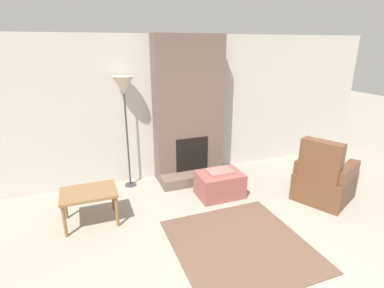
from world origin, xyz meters
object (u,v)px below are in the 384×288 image
object	(u,v)px
ottoman	(220,184)
floor_lamp_left	(124,89)
side_table	(89,195)
armchair	(323,182)

from	to	relation	value
ottoman	floor_lamp_left	xyz separation A→B (m)	(-1.33, 0.93, 1.51)
ottoman	side_table	world-z (taller)	side_table
side_table	floor_lamp_left	xyz separation A→B (m)	(0.73, 0.99, 1.30)
side_table	floor_lamp_left	distance (m)	1.78
armchair	side_table	xyz separation A→B (m)	(-3.56, 0.66, 0.11)
side_table	floor_lamp_left	world-z (taller)	floor_lamp_left
ottoman	floor_lamp_left	size ratio (longest dim) A/B	0.38
armchair	floor_lamp_left	world-z (taller)	floor_lamp_left
ottoman	side_table	size ratio (longest dim) A/B	0.97
armchair	side_table	distance (m)	3.62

